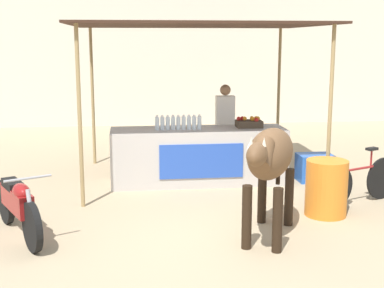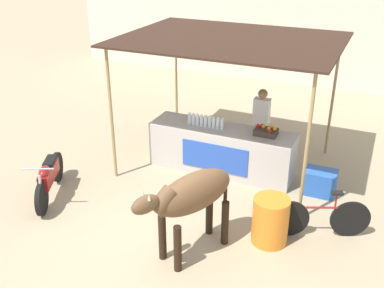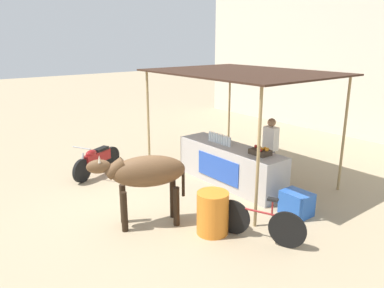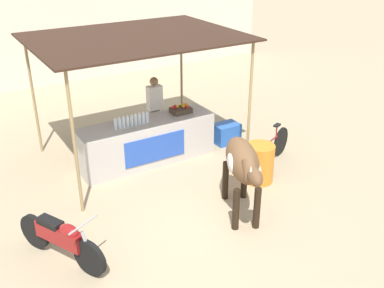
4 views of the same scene
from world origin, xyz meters
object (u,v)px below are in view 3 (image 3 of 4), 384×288
Objects in this scene: vendor_behind_counter at (270,151)px; motorcycle_parked at (97,159)px; cooler_box at (297,203)px; stall_counter at (230,165)px; bicycle_leaning at (259,222)px; water_barrel at (213,213)px; fruit_crate at (260,151)px; cow at (145,174)px.

motorcycle_parked is (-3.18, -3.06, -0.42)m from vendor_behind_counter.
cooler_box is at bearing 25.47° from motorcycle_parked.
bicycle_leaning is at bearing -32.75° from stall_counter.
vendor_behind_counter is 2.90m from water_barrel.
fruit_crate is at bearing 34.20° from motorcycle_parked.
fruit_crate reaches higher than cooler_box.
stall_counter reaches higher than water_barrel.
vendor_behind_counter is 2.75× the size of cooler_box.
stall_counter reaches higher than bicycle_leaning.
cow is at bearing -144.64° from bicycle_leaning.
fruit_crate is 2.80m from cow.
bicycle_leaning is (0.22, -1.37, 0.11)m from cooler_box.
motorcycle_parked is (-4.65, -2.21, 0.19)m from cooler_box.
cow reaches higher than cooler_box.
bicycle_leaning is (1.39, -1.53, -0.69)m from fruit_crate.
water_barrel is 0.52× the size of bicycle_leaning.
bicycle_leaning is (1.76, 1.25, -0.69)m from cow.
motorcycle_parked reaches higher than cooler_box.
fruit_crate is at bearing -66.50° from vendor_behind_counter.
motorcycle_parked reaches higher than water_barrel.
fruit_crate is 0.73× the size of cooler_box.
water_barrel is (-0.49, -1.85, 0.16)m from cooler_box.
stall_counter is at bearing 41.77° from motorcycle_parked.
stall_counter is at bearing -128.39° from vendor_behind_counter.
stall_counter is 1.82× the size of motorcycle_parked.
vendor_behind_counter is 0.91× the size of cow.
cow is (-1.54, -2.62, 0.79)m from cooler_box.
cooler_box is 0.75× the size of water_barrel.
cow reaches higher than motorcycle_parked.
motorcycle_parked is at bearing 172.55° from cow.
fruit_crate reaches higher than motorcycle_parked.
motorcycle_parked is 4.95m from bicycle_leaning.
vendor_behind_counter is at bearing 149.87° from cooler_box.
cow reaches higher than fruit_crate.
bicycle_leaning is at bearing 9.80° from motorcycle_parked.
fruit_crate is 0.24× the size of cow.
motorcycle_parked is (-2.59, -2.31, -0.05)m from stall_counter.
fruit_crate is (0.90, 0.06, 0.55)m from stall_counter.
cow is 1.17× the size of bicycle_leaning.
fruit_crate is 1.42m from cooler_box.
cow reaches higher than bicycle_leaning.
motorcycle_parked is at bearing -138.23° from stall_counter.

